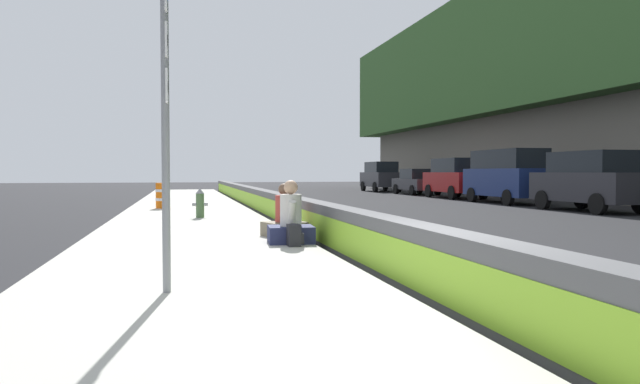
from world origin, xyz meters
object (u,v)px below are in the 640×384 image
seated_person_middle (284,220)px  backpack (294,235)px  parked_car_fourth (507,175)px  route_sign_post (166,106)px  parked_car_midline (455,178)px  fire_hydrant (200,203)px  seated_person_foreground (291,223)px  construction_barrel (163,195)px  parked_car_far (417,182)px  parked_car_farther (381,176)px  parked_car_third (590,180)px

seated_person_middle → backpack: seated_person_middle is taller
seated_person_middle → parked_car_fourth: bearing=-45.9°
route_sign_post → parked_car_midline: size_ratio=0.75×
fire_hydrant → seated_person_foreground: 6.79m
parked_car_fourth → seated_person_middle: bearing=134.1°
construction_barrel → parked_car_fourth: bearing=-81.9°
backpack → construction_barrel: bearing=12.6°
seated_person_foreground → route_sign_post: bearing=152.2°
parked_car_far → parked_car_farther: parked_car_farther is taller
route_sign_post → fire_hydrant: (10.78, -0.69, -1.65)m
parked_car_fourth → parked_car_midline: size_ratio=1.06×
backpack → parked_car_fourth: 19.41m
fire_hydrant → parked_car_fourth: size_ratio=0.17×
construction_barrel → parked_car_far: size_ratio=0.21×
parked_car_fourth → parked_car_farther: (17.52, 0.18, -0.17)m
fire_hydrant → parked_car_farther: (24.68, -14.40, 0.60)m
parked_car_third → parked_car_far: 16.98m
seated_person_middle → parked_car_third: bearing=-62.3°
backpack → construction_barrel: 12.34m
seated_person_foreground → parked_car_far: parked_car_far is taller
construction_barrel → parked_car_midline: 17.70m
parked_car_midline → seated_person_middle: bearing=144.2°
fire_hydrant → seated_person_middle: 5.67m
backpack → parked_car_far: (25.44, -13.19, 0.53)m
backpack → construction_barrel: (12.04, 2.70, 0.28)m
backpack → parked_car_farther: (31.81, -12.92, 0.85)m
seated_person_foreground → parked_car_fourth: parked_car_fourth is taller
route_sign_post → parked_car_farther: route_sign_post is taller
fire_hydrant → backpack: fire_hydrant is taller
seated_person_foreground → backpack: seated_person_foreground is taller
route_sign_post → parked_car_fourth: 23.57m
construction_barrel → parked_car_third: size_ratio=0.20×
seated_person_foreground → parked_car_midline: (19.33, -13.16, 0.67)m
seated_person_foreground → construction_barrel: bearing=13.3°
parked_car_fourth → parked_car_farther: bearing=0.6°
parked_car_fourth → route_sign_post: bearing=139.6°
route_sign_post → backpack: 4.65m
route_sign_post → construction_barrel: route_sign_post is taller
parked_car_fourth → construction_barrel: bearing=98.1°
parked_car_midline → parked_car_farther: (11.97, 0.26, 0.00)m
route_sign_post → seated_person_foreground: size_ratio=3.00×
construction_barrel → parked_car_fourth: 15.97m
parked_car_midline → parked_car_far: parked_car_midline is taller
route_sign_post → backpack: route_sign_post is taller
parked_car_midline → construction_barrel: bearing=116.1°
construction_barrel → parked_car_farther: (19.77, -15.62, 0.56)m
backpack → parked_car_fourth: bearing=-42.5°
backpack → parked_car_third: bearing=-57.0°
fire_hydrant → parked_car_midline: (12.70, -14.67, 0.60)m
seated_person_foreground → parked_car_far: 28.19m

